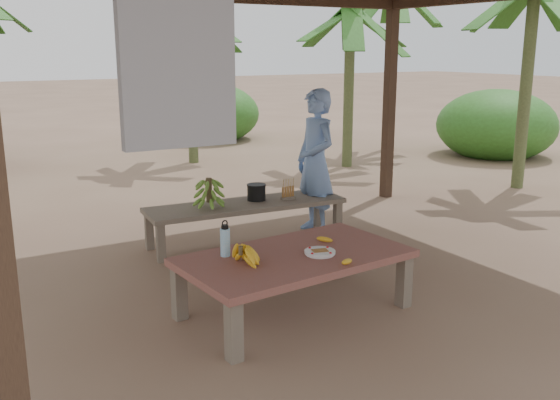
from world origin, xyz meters
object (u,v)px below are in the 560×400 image
ripe_banana_bunch (241,255)px  woman (316,162)px  water_flask (225,241)px  cooking_pot (256,193)px  plate (320,252)px  work_table (294,262)px  bench (246,208)px

ripe_banana_bunch → woman: 2.69m
water_flask → cooking_pot: size_ratio=1.44×
water_flask → cooking_pot: (1.19, 1.70, -0.09)m
plate → woman: (1.25, 1.97, 0.31)m
work_table → ripe_banana_bunch: size_ratio=6.92×
ripe_banana_bunch → water_flask: 0.26m
woman → water_flask: bearing=-48.7°
work_table → woman: bearing=47.9°
water_flask → cooking_pot: water_flask is taller
woman → work_table: bearing=-36.4°
work_table → cooking_pot: size_ratio=9.21×
cooking_pot → woman: (0.73, -0.08, 0.29)m
ripe_banana_bunch → work_table: bearing=2.2°
ripe_banana_bunch → woman: woman is taller
bench → water_flask: (-1.03, -1.64, 0.23)m
water_flask → woman: bearing=40.2°
cooking_pot → water_flask: bearing=-124.9°
water_flask → woman: (1.92, 1.62, 0.21)m
bench → water_flask: size_ratio=7.61×
ripe_banana_bunch → woman: bearing=44.5°
work_table → plate: (0.17, -0.11, 0.08)m
work_table → water_flask: (-0.50, 0.24, 0.19)m
work_table → water_flask: bearing=149.9°
ripe_banana_bunch → cooking_pot: size_ratio=1.33×
ripe_banana_bunch → plate: size_ratio=1.09×
work_table → cooking_pot: (0.69, 1.93, 0.10)m
plate → ripe_banana_bunch: bearing=171.6°
bench → woman: woman is taller
work_table → water_flask: 0.58m
work_table → cooking_pot: 2.06m
bench → cooking_pot: 0.22m
plate → work_table: bearing=145.4°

